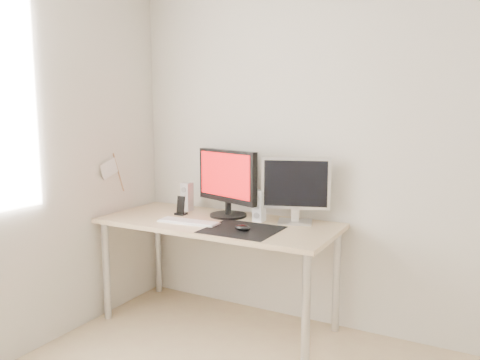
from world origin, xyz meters
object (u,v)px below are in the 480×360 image
(speaker_left, at_px, (187,197))
(speaker_right, at_px, (259,206))
(keyboard, at_px, (189,222))
(second_monitor, at_px, (296,187))
(mouse, at_px, (243,228))
(main_monitor, at_px, (227,181))
(phone_dock, at_px, (181,209))
(desk, at_px, (218,232))

(speaker_left, relative_size, speaker_right, 1.00)
(speaker_left, xyz_separation_m, keyboard, (0.23, -0.32, -0.10))
(second_monitor, height_order, speaker_right, second_monitor)
(mouse, bearing_deg, main_monitor, 132.58)
(second_monitor, bearing_deg, mouse, -119.69)
(speaker_left, height_order, keyboard, speaker_left)
(main_monitor, distance_m, phone_dock, 0.40)
(mouse, height_order, phone_dock, phone_dock)
(second_monitor, bearing_deg, desk, -157.66)
(mouse, xyz_separation_m, desk, (-0.27, 0.16, -0.10))
(main_monitor, distance_m, speaker_left, 0.39)
(speaker_left, relative_size, phone_dock, 1.55)
(speaker_right, xyz_separation_m, keyboard, (-0.39, -0.26, -0.10))
(second_monitor, distance_m, keyboard, 0.74)
(desk, bearing_deg, phone_dock, 172.45)
(mouse, distance_m, phone_dock, 0.64)
(keyboard, bearing_deg, desk, 43.28)
(mouse, bearing_deg, speaker_left, 151.92)
(second_monitor, relative_size, keyboard, 1.03)
(speaker_left, distance_m, keyboard, 0.41)
(mouse, bearing_deg, second_monitor, 60.31)
(mouse, height_order, speaker_left, speaker_left)
(main_monitor, height_order, keyboard, main_monitor)
(desk, distance_m, speaker_right, 0.33)
(mouse, height_order, speaker_right, speaker_right)
(speaker_left, bearing_deg, desk, -26.32)
(second_monitor, height_order, phone_dock, second_monitor)
(desk, xyz_separation_m, speaker_right, (0.25, 0.13, 0.18))
(desk, xyz_separation_m, second_monitor, (0.48, 0.20, 0.32))
(mouse, xyz_separation_m, speaker_right, (-0.03, 0.29, 0.08))
(mouse, bearing_deg, keyboard, 176.47)
(phone_dock, bearing_deg, speaker_right, 8.12)
(mouse, xyz_separation_m, second_monitor, (0.20, 0.36, 0.22))
(second_monitor, bearing_deg, speaker_right, -163.17)
(mouse, bearing_deg, desk, 149.59)
(main_monitor, xyz_separation_m, second_monitor, (0.49, 0.04, -0.01))
(desk, distance_m, keyboard, 0.21)
(mouse, height_order, keyboard, mouse)
(mouse, distance_m, keyboard, 0.42)
(desk, distance_m, main_monitor, 0.37)
(main_monitor, bearing_deg, speaker_right, -5.70)
(main_monitor, xyz_separation_m, phone_dock, (-0.32, -0.11, -0.21))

